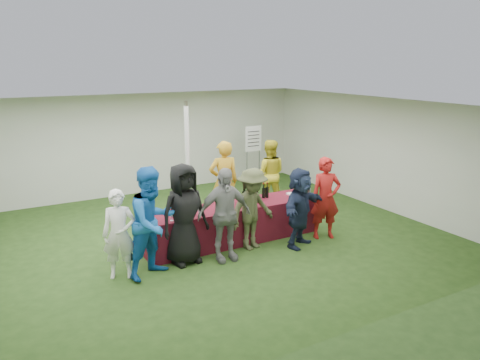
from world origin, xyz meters
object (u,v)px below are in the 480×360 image
staff_pourer (224,182)px  staff_back (269,174)px  customer_0 (119,234)px  customer_6 (326,198)px  customer_1 (153,222)px  serving_table (231,223)px  customer_4 (252,209)px  wine_list_sign (253,144)px  customer_3 (224,215)px  customer_5 (300,207)px  customer_2 (184,214)px  dump_bucket (305,193)px

staff_pourer → staff_back: 1.54m
customer_0 → customer_6: 4.15m
staff_pourer → customer_1: customer_1 is taller
staff_pourer → customer_0: bearing=41.0°
serving_table → customer_4: bearing=-70.8°
wine_list_sign → customer_0: size_ratio=1.18×
customer_3 → customer_0: bearing=176.9°
serving_table → staff_pourer: 1.34m
customer_1 → customer_5: customer_1 is taller
customer_2 → customer_0: bearing=174.2°
customer_2 → customer_6: 2.99m
wine_list_sign → customer_2: 5.07m
staff_pourer → staff_back: size_ratio=1.10×
serving_table → staff_pourer: size_ratio=1.95×
customer_1 → customer_2: size_ratio=1.03×
customer_0 → customer_4: (2.55, -0.02, 0.03)m
wine_list_sign → customer_6: wine_list_sign is taller
dump_bucket → wine_list_sign: (0.71, 3.32, 0.48)m
staff_pourer → customer_6: bearing=136.0°
serving_table → customer_6: size_ratio=2.14×
customer_4 → customer_0: bearing=165.7°
customer_1 → customer_6: 3.63m
staff_pourer → customer_1: size_ratio=0.98×
staff_pourer → customer_6: staff_pourer is taller
customer_2 → customer_4: customer_2 is taller
serving_table → customer_3: size_ratio=2.09×
dump_bucket → customer_2: size_ratio=0.12×
staff_pourer → customer_3: bearing=73.3°
wine_list_sign → dump_bucket: bearing=-102.1°
staff_back → customer_4: staff_back is taller
serving_table → customer_5: customer_5 is taller
customer_0 → customer_4: bearing=20.1°
staff_back → customer_5: 2.57m
serving_table → dump_bucket: 1.74m
customer_0 → customer_3: (1.83, -0.23, 0.10)m
serving_table → dump_bucket: dump_bucket is taller
customer_2 → customer_1: bearing=-168.5°
staff_pourer → customer_5: staff_pourer is taller
wine_list_sign → customer_2: bearing=-135.0°
staff_back → customer_2: 3.72m
staff_back → customer_1: size_ratio=0.89×
serving_table → staff_back: bearing=39.5°
wine_list_sign → customer_1: customer_1 is taller
dump_bucket → customer_1: customer_1 is taller
customer_4 → customer_6: (1.59, -0.23, 0.04)m
customer_5 → wine_list_sign: bearing=43.6°
customer_6 → customer_4: bearing=-168.8°
dump_bucket → staff_back: size_ratio=0.13×
serving_table → customer_4: (0.18, -0.51, 0.42)m
serving_table → staff_pourer: staff_pourer is taller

